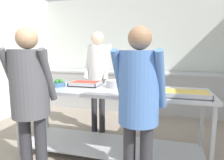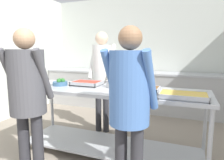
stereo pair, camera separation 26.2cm
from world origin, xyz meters
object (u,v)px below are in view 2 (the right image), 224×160
object	(u,v)px
guest_serving_right	(27,89)
water_bottle	(144,67)
serving_tray_roast	(87,83)
guest_serving_left	(129,96)
broccoli_bowl	(60,83)
plate_stack	(44,83)
serving_tray_greens	(183,96)
serving_tray_vegetables	(143,89)
sauce_pan	(115,83)
cook_behind_counter	(102,70)

from	to	relation	value
guest_serving_right	water_bottle	size ratio (longest dim) A/B	6.72
serving_tray_roast	guest_serving_left	xyz separation A→B (m)	(0.85, -0.78, 0.06)
broccoli_bowl	serving_tray_roast	world-z (taller)	broccoli_bowl
broccoli_bowl	guest_serving_right	bearing A→B (deg)	-80.84
plate_stack	serving_tray_greens	distance (m)	1.91
plate_stack	serving_tray_vegetables	distance (m)	1.43
broccoli_bowl	sauce_pan	distance (m)	0.77
plate_stack	sauce_pan	bearing A→B (deg)	9.22
guest_serving_right	water_bottle	xyz separation A→B (m)	(0.61, 2.84, 0.02)
serving_tray_roast	guest_serving_left	bearing A→B (deg)	-42.58
sauce_pan	broccoli_bowl	bearing A→B (deg)	-169.10
serving_tray_roast	guest_serving_left	world-z (taller)	guest_serving_left
sauce_pan	cook_behind_counter	size ratio (longest dim) A/B	0.22
serving_tray_roast	water_bottle	bearing A→B (deg)	78.63
broccoli_bowl	sauce_pan	bearing A→B (deg)	10.90
broccoli_bowl	serving_tray_greens	world-z (taller)	broccoli_bowl
guest_serving_left	water_bottle	bearing A→B (deg)	99.50
sauce_pan	guest_serving_left	size ratio (longest dim) A/B	0.23
serving_tray_vegetables	guest_serving_right	size ratio (longest dim) A/B	0.24
cook_behind_counter	water_bottle	xyz separation A→B (m)	(0.40, 1.42, -0.05)
plate_stack	serving_tray_roast	bearing A→B (deg)	16.20
serving_tray_vegetables	guest_serving_right	bearing A→B (deg)	-144.25
cook_behind_counter	broccoli_bowl	bearing A→B (deg)	-115.91
serving_tray_vegetables	water_bottle	size ratio (longest dim) A/B	1.63
broccoli_bowl	guest_serving_right	world-z (taller)	guest_serving_right
sauce_pan	serving_tray_vegetables	world-z (taller)	sauce_pan
serving_tray_greens	cook_behind_counter	xyz separation A→B (m)	(-1.30, 0.85, 0.13)
sauce_pan	serving_tray_vegetables	bearing A→B (deg)	-16.74
water_bottle	serving_tray_roast	bearing A→B (deg)	-101.37
plate_stack	guest_serving_left	world-z (taller)	guest_serving_left
sauce_pan	guest_serving_left	bearing A→B (deg)	-60.86
serving_tray_roast	guest_serving_left	size ratio (longest dim) A/B	0.25
guest_serving_left	water_bottle	distance (m)	2.77
guest_serving_left	guest_serving_right	bearing A→B (deg)	-174.49
serving_tray_vegetables	cook_behind_counter	bearing A→B (deg)	141.58
serving_tray_greens	guest_serving_right	distance (m)	1.61
serving_tray_greens	serving_tray_vegetables	bearing A→B (deg)	157.40
serving_tray_roast	cook_behind_counter	distance (m)	0.54
serving_tray_roast	broccoli_bowl	bearing A→B (deg)	-155.18
guest_serving_right	cook_behind_counter	size ratio (longest dim) A/B	0.95
serving_tray_roast	serving_tray_greens	distance (m)	1.33
cook_behind_counter	serving_tray_vegetables	bearing A→B (deg)	-38.42
serving_tray_vegetables	serving_tray_greens	distance (m)	0.51
guest_serving_left	serving_tray_roast	bearing A→B (deg)	137.42
plate_stack	serving_tray_vegetables	bearing A→B (deg)	1.78
guest_serving_left	water_bottle	size ratio (longest dim) A/B	6.69
broccoli_bowl	cook_behind_counter	size ratio (longest dim) A/B	0.12
sauce_pan	water_bottle	distance (m)	1.96
serving_tray_roast	serving_tray_greens	size ratio (longest dim) A/B	0.85
serving_tray_vegetables	water_bottle	xyz separation A→B (m)	(-0.43, 2.08, 0.08)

